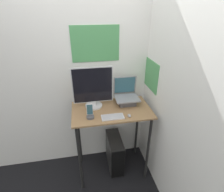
# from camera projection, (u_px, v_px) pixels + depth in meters

# --- Properties ---
(ground_plane) EXTENTS (12.00, 12.00, 0.00)m
(ground_plane) POSITION_uv_depth(u_px,v_px,m) (115.00, 185.00, 2.31)
(ground_plane) COLOR black
(wall_back) EXTENTS (6.00, 0.06, 2.60)m
(wall_back) POSITION_uv_depth(u_px,v_px,m) (106.00, 76.00, 2.28)
(wall_back) COLOR white
(wall_back) RESTS_ON ground_plane
(wall_side_right) EXTENTS (0.06, 6.00, 2.60)m
(wall_side_right) POSITION_uv_depth(u_px,v_px,m) (169.00, 94.00, 1.81)
(wall_side_right) COLOR white
(wall_side_right) RESTS_ON ground_plane
(desk) EXTENTS (0.94, 0.55, 1.01)m
(desk) POSITION_uv_depth(u_px,v_px,m) (112.00, 120.00, 2.17)
(desk) COLOR #936D47
(desk) RESTS_ON ground_plane
(laptop) EXTENTS (0.29, 0.26, 0.32)m
(laptop) POSITION_uv_depth(u_px,v_px,m) (126.00, 97.00, 2.20)
(laptop) COLOR #4C4C51
(laptop) RESTS_ON desk
(monitor) EXTENTS (0.48, 0.21, 0.50)m
(monitor) POSITION_uv_depth(u_px,v_px,m) (93.00, 89.00, 2.06)
(monitor) COLOR silver
(monitor) RESTS_ON desk
(keyboard) EXTENTS (0.25, 0.11, 0.02)m
(keyboard) POSITION_uv_depth(u_px,v_px,m) (113.00, 117.00, 1.94)
(keyboard) COLOR silver
(keyboard) RESTS_ON desk
(mouse) EXTENTS (0.04, 0.06, 0.03)m
(mouse) POSITION_uv_depth(u_px,v_px,m) (129.00, 116.00, 1.95)
(mouse) COLOR #99999E
(mouse) RESTS_ON desk
(cell_phone) EXTENTS (0.08, 0.08, 0.18)m
(cell_phone) POSITION_uv_depth(u_px,v_px,m) (90.00, 114.00, 1.92)
(cell_phone) COLOR #4C4C51
(cell_phone) RESTS_ON desk
(computer_tower) EXTENTS (0.18, 0.47, 0.49)m
(computer_tower) POSITION_uv_depth(u_px,v_px,m) (115.00, 152.00, 2.50)
(computer_tower) COLOR black
(computer_tower) RESTS_ON ground_plane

